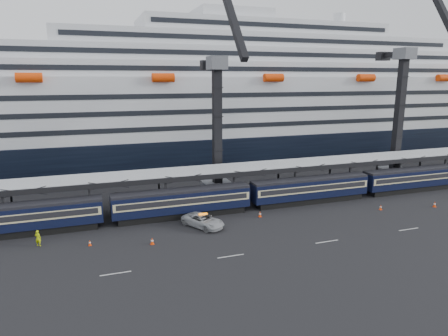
{
  "coord_description": "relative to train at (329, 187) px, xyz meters",
  "views": [
    {
      "loc": [
        -39.63,
        -41.35,
        18.7
      ],
      "look_at": [
        -21.94,
        10.0,
        6.46
      ],
      "focal_mm": 32.0,
      "sensor_mm": 36.0,
      "label": 1
    }
  ],
  "objects": [
    {
      "name": "ground",
      "position": [
        4.65,
        -10.0,
        -2.2
      ],
      "size": [
        260.0,
        260.0,
        0.0
      ],
      "primitive_type": "plane",
      "color": "black",
      "rests_on": "ground"
    },
    {
      "name": "train",
      "position": [
        0.0,
        0.0,
        0.0
      ],
      "size": [
        133.05,
        3.0,
        4.05
      ],
      "color": "black",
      "rests_on": "ground"
    },
    {
      "name": "canopy",
      "position": [
        4.65,
        4.0,
        3.05
      ],
      "size": [
        130.0,
        6.25,
        5.53
      ],
      "color": "#A0A4A9",
      "rests_on": "ground"
    },
    {
      "name": "cruise_ship",
      "position": [
        3.57,
        35.99,
        10.14
      ],
      "size": [
        214.09,
        28.84,
        34.0
      ],
      "color": "black",
      "rests_on": "ground"
    },
    {
      "name": "crane_dark_near",
      "position": [
        -15.35,
        8.59,
        9.73
      ],
      "size": [
        4.5,
        17.75,
        35.08
      ],
      "color": "#505258",
      "rests_on": "ground"
    },
    {
      "name": "crane_dark_mid",
      "position": [
        19.65,
        7.59,
        11.16
      ],
      "size": [
        4.5,
        18.24,
        39.64
      ],
      "color": "#505258",
      "rests_on": "ground"
    },
    {
      "name": "pickup_truck",
      "position": [
        -21.73,
        -4.63,
        -1.38
      ],
      "size": [
        5.37,
        6.5,
        1.65
      ],
      "primitive_type": "imported",
      "rotation": [
        0.0,
        0.0,
        0.53
      ],
      "color": "#A1A4A8",
      "rests_on": "ground"
    },
    {
      "name": "worker",
      "position": [
        -41.17,
        -4.31,
        -1.26
      ],
      "size": [
        0.82,
        0.71,
        1.89
      ],
      "primitive_type": "imported",
      "rotation": [
        0.0,
        0.0,
        2.69
      ],
      "color": "#BFD70B",
      "rests_on": "ground"
    },
    {
      "name": "traffic_cone_a",
      "position": [
        -35.63,
        -6.1,
        -1.86
      ],
      "size": [
        0.34,
        0.34,
        0.69
      ],
      "color": "#ED3C07",
      "rests_on": "ground"
    },
    {
      "name": "traffic_cone_b",
      "position": [
        -28.83,
        -8.07,
        -1.78
      ],
      "size": [
        0.42,
        0.42,
        0.85
      ],
      "color": "#ED3C07",
      "rests_on": "ground"
    },
    {
      "name": "traffic_cone_c",
      "position": [
        -13.26,
        -3.57,
        -1.79
      ],
      "size": [
        0.41,
        0.41,
        0.83
      ],
      "color": "#ED3C07",
      "rests_on": "ground"
    },
    {
      "name": "traffic_cone_d",
      "position": [
        4.59,
        -6.5,
        -1.82
      ],
      "size": [
        0.38,
        0.38,
        0.77
      ],
      "color": "#ED3C07",
      "rests_on": "ground"
    },
    {
      "name": "traffic_cone_e",
      "position": [
        13.09,
        -8.04,
        -1.77
      ],
      "size": [
        0.44,
        0.44,
        0.87
      ],
      "color": "#ED3C07",
      "rests_on": "ground"
    }
  ]
}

